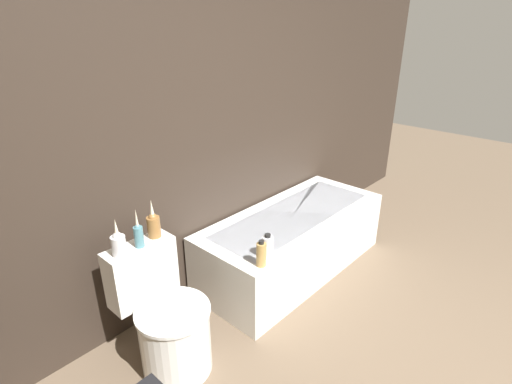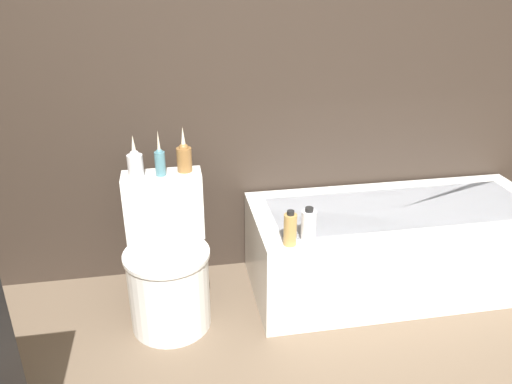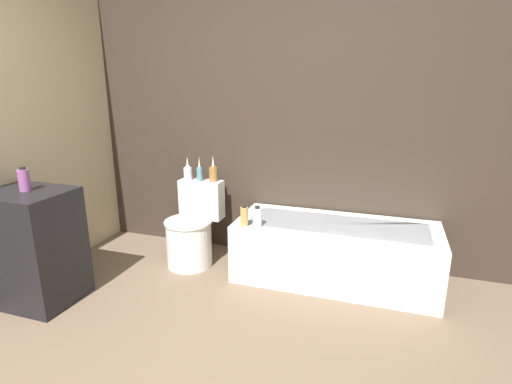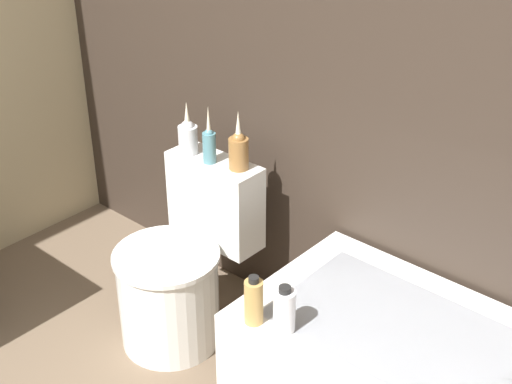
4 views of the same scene
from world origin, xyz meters
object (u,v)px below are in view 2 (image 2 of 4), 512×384
object	(u,v)px
vase_gold	(135,163)
shampoo_bottle_tall	(290,229)
vase_silver	(160,161)
toilet	(168,267)
vase_bronze	(184,156)
shampoo_bottle_short	(309,225)
bathtub	(397,246)

from	to	relation	value
vase_gold	shampoo_bottle_tall	world-z (taller)	vase_gold
shampoo_bottle_tall	vase_silver	bearing A→B (deg)	145.51
toilet	vase_gold	xyz separation A→B (m)	(-0.12, 0.19, 0.50)
vase_bronze	shampoo_bottle_short	xyz separation A→B (m)	(0.56, -0.40, -0.24)
vase_bronze	shampoo_bottle_short	distance (m)	0.73
toilet	vase_gold	world-z (taller)	vase_gold
vase_bronze	shampoo_bottle_tall	distance (m)	0.67
vase_gold	vase_silver	world-z (taller)	vase_silver
bathtub	vase_silver	xyz separation A→B (m)	(-1.28, 0.12, 0.56)
shampoo_bottle_tall	shampoo_bottle_short	bearing A→B (deg)	19.04
vase_silver	vase_bronze	world-z (taller)	vase_bronze
vase_gold	shampoo_bottle_tall	bearing A→B (deg)	-29.80
shampoo_bottle_tall	bathtub	bearing A→B (deg)	21.96
vase_silver	vase_bronze	size ratio (longest dim) A/B	0.99
toilet	vase_gold	bearing A→B (deg)	122.63
vase_gold	vase_bronze	distance (m)	0.25
toilet	vase_gold	distance (m)	0.55
bathtub	vase_gold	world-z (taller)	vase_gold
bathtub	vase_silver	distance (m)	1.40
vase_bronze	shampoo_bottle_short	bearing A→B (deg)	-35.67
bathtub	toilet	bearing A→B (deg)	-176.89
vase_gold	vase_silver	distance (m)	0.12
bathtub	vase_gold	bearing A→B (deg)	175.05
vase_gold	vase_silver	bearing A→B (deg)	-1.66
vase_gold	toilet	bearing A→B (deg)	-57.37
vase_gold	shampoo_bottle_short	size ratio (longest dim) A/B	1.30
vase_gold	vase_silver	size ratio (longest dim) A/B	0.93
vase_gold	shampoo_bottle_short	distance (m)	0.91
bathtub	vase_silver	bearing A→B (deg)	174.73
toilet	vase_bronze	size ratio (longest dim) A/B	3.04
shampoo_bottle_tall	toilet	bearing A→B (deg)	159.96
shampoo_bottle_short	vase_gold	bearing A→B (deg)	155.30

